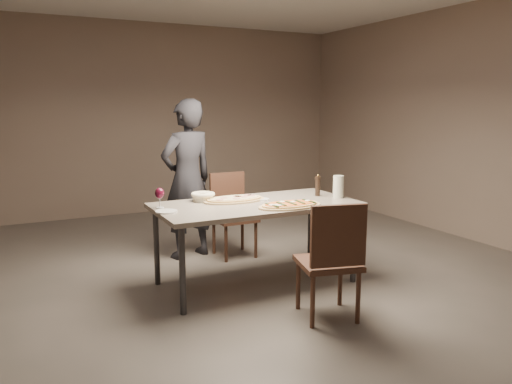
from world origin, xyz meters
name	(u,v)px	position (x,y,z in m)	size (l,w,h in m)	color
room	(256,130)	(0.00, 0.00, 1.40)	(7.00, 7.00, 7.00)	#5E5751
dining_table	(256,209)	(0.00, 0.00, 0.69)	(1.80, 0.90, 0.75)	gray
zucchini_pizza	(290,205)	(0.18, -0.28, 0.77)	(0.59, 0.32, 0.05)	tan
ham_pizza	(235,199)	(-0.14, 0.17, 0.77)	(0.59, 0.33, 0.04)	tan
bread_basket	(203,196)	(-0.39, 0.30, 0.80)	(0.22, 0.22, 0.08)	beige
oil_dish	(262,199)	(0.11, 0.09, 0.76)	(0.13, 0.13, 0.01)	white
pepper_mill_left	(318,186)	(0.69, 0.05, 0.85)	(0.05, 0.05, 0.21)	black
pepper_mill_right	(337,187)	(0.83, -0.07, 0.85)	(0.05, 0.05, 0.20)	black
carafe	(338,187)	(0.81, -0.11, 0.86)	(0.10, 0.10, 0.21)	silver
wine_glass	(160,194)	(-0.83, 0.17, 0.87)	(0.08, 0.08, 0.18)	silver
side_plate	(166,211)	(-0.83, -0.02, 0.76)	(0.18, 0.18, 0.01)	white
chair_near	(332,255)	(0.15, -0.98, 0.52)	(0.53, 0.53, 0.92)	#41261B
chair_far	(231,209)	(0.17, 0.94, 0.50)	(0.42, 0.42, 0.89)	#41261B
diner	(187,179)	(-0.28, 1.06, 0.84)	(0.61, 0.40, 1.68)	black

